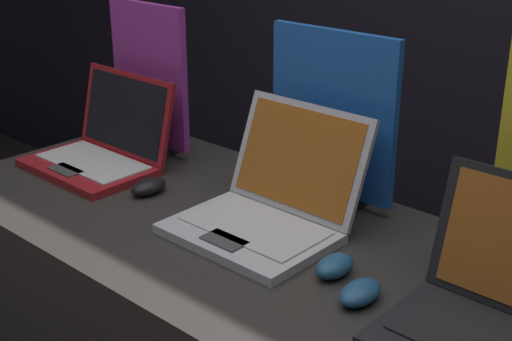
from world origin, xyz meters
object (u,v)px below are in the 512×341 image
object	(u,v)px
laptop_front	(103,146)
laptop_middle	(268,203)
mouse_middle	(335,266)
mouse_front	(149,186)
mouse_back	(360,293)
promo_stand_front	(150,82)
promo_stand_middle	(331,121)

from	to	relation	value
laptop_front	laptop_middle	distance (m)	0.57
laptop_middle	mouse_middle	world-z (taller)	laptop_middle
mouse_front	mouse_back	size ratio (longest dim) A/B	0.99
promo_stand_front	mouse_middle	size ratio (longest dim) A/B	4.38
laptop_front	mouse_front	bearing A→B (deg)	-9.85
mouse_front	promo_stand_front	distance (m)	0.36
laptop_front	laptop_middle	world-z (taller)	laptop_middle
laptop_middle	mouse_back	xyz separation A→B (m)	(0.32, -0.12, -0.04)
laptop_front	mouse_front	xyz separation A→B (m)	(0.23, -0.04, -0.04)
mouse_front	mouse_back	bearing A→B (deg)	-5.00
mouse_middle	mouse_back	distance (m)	0.10
mouse_middle	mouse_front	bearing A→B (deg)	178.79
mouse_front	promo_stand_front	bearing A→B (deg)	137.83
laptop_middle	mouse_back	distance (m)	0.34
mouse_middle	promo_stand_front	bearing A→B (deg)	164.40
mouse_middle	mouse_back	size ratio (longest dim) A/B	0.94
mouse_front	promo_stand_middle	distance (m)	0.47
laptop_front	promo_stand_front	world-z (taller)	promo_stand_front
promo_stand_front	promo_stand_middle	bearing A→B (deg)	6.30
laptop_front	mouse_back	size ratio (longest dim) A/B	3.46
promo_stand_front	mouse_middle	distance (m)	0.85
laptop_front	mouse_back	xyz separation A→B (m)	(0.89, -0.10, -0.04)
mouse_middle	promo_stand_middle	distance (m)	0.41
mouse_middle	promo_stand_middle	xyz separation A→B (m)	(-0.23, 0.29, 0.17)
laptop_front	promo_stand_middle	xyz separation A→B (m)	(0.57, 0.23, 0.14)
mouse_middle	laptop_front	bearing A→B (deg)	176.25
mouse_middle	mouse_back	xyz separation A→B (m)	(0.09, -0.05, -0.00)
mouse_front	laptop_middle	bearing A→B (deg)	9.72
promo_stand_front	promo_stand_middle	distance (m)	0.57
promo_stand_front	mouse_front	bearing A→B (deg)	-42.17
laptop_middle	mouse_middle	xyz separation A→B (m)	(0.23, -0.07, -0.04)
laptop_front	mouse_front	world-z (taller)	laptop_front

